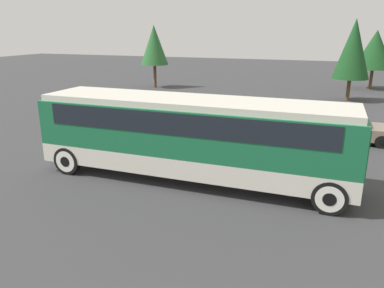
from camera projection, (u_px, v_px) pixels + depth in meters
name	position (u px, v px, depth m)	size (l,w,h in m)	color
ground_plane	(192.00, 179.00, 13.96)	(120.00, 120.00, 0.00)	#38383A
tour_bus	(195.00, 132.00, 13.39)	(11.36, 2.66, 3.02)	silver
parked_car_near	(256.00, 125.00, 19.14)	(4.51, 1.86, 1.34)	silver
parked_car_mid	(341.00, 127.00, 18.75)	(4.38, 1.97, 1.35)	#7A6B5B
tree_left	(375.00, 50.00, 34.03)	(3.46, 3.46, 5.34)	brown
tree_center	(154.00, 45.00, 35.01)	(2.60, 2.60, 5.78)	brown
tree_right	(353.00, 49.00, 28.22)	(2.72, 2.72, 6.16)	brown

